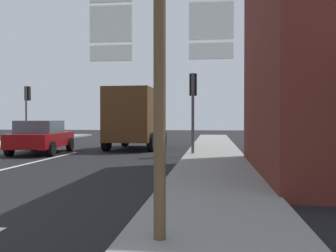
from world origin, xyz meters
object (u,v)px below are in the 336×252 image
object	(u,v)px
traffic_light_far_left	(27,101)
route_sign_post	(160,84)
sedan_far	(41,137)
delivery_truck	(136,117)
traffic_light_near_right	(193,95)

from	to	relation	value
traffic_light_far_left	route_sign_post	bearing A→B (deg)	-58.96
sedan_far	traffic_light_far_left	bearing A→B (deg)	121.46
delivery_truck	route_sign_post	world-z (taller)	route_sign_post
traffic_light_far_left	traffic_light_near_right	bearing A→B (deg)	-33.62
route_sign_post	traffic_light_near_right	size ratio (longest dim) A/B	0.94
traffic_light_near_right	delivery_truck	bearing A→B (deg)	131.35
route_sign_post	sedan_far	bearing A→B (deg)	120.79
traffic_light_far_left	traffic_light_near_right	xyz separation A→B (m)	(10.94, -7.27, -0.18)
delivery_truck	traffic_light_near_right	distance (m)	4.80
route_sign_post	traffic_light_far_left	size ratio (longest dim) A/B	0.88
sedan_far	traffic_light_near_right	world-z (taller)	traffic_light_near_right
route_sign_post	traffic_light_near_right	xyz separation A→B (m)	(-0.20, 11.24, 0.61)
sedan_far	route_sign_post	xyz separation A→B (m)	(6.97, -11.70, 1.15)
traffic_light_far_left	traffic_light_near_right	world-z (taller)	traffic_light_far_left
route_sign_post	traffic_light_far_left	distance (m)	21.62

